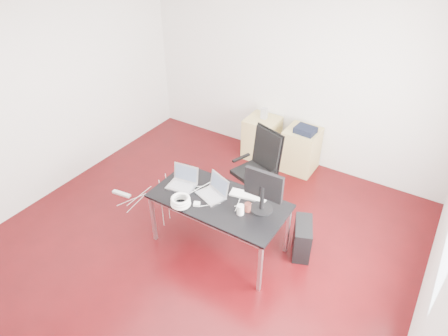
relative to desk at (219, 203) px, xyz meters
The scene contains 18 objects.
room_shell 0.75m from the desk, 147.01° to the right, with size 5.00×5.00×5.00m.
desk is the anchor object (origin of this frame).
office_chair 1.06m from the desk, 91.72° to the left, with size 0.61×0.63×1.08m.
filing_cabinet_left 2.21m from the desk, 104.22° to the left, with size 0.50×0.50×0.70m, color tan.
filing_cabinet_right 2.15m from the desk, 85.74° to the left, with size 0.50×0.50×0.70m, color tan.
pc_tower 1.11m from the desk, 26.10° to the left, with size 0.20×0.45×0.44m, color black.
wastebasket 2.18m from the desk, 98.94° to the left, with size 0.24×0.24×0.28m, color black.
power_strip 1.89m from the desk, behind, with size 0.30×0.06×0.04m, color white.
laptop_left 0.54m from the desk, behind, with size 0.36×0.30×0.23m.
laptop_right 0.16m from the desk, 154.64° to the left, with size 0.40×0.35×0.23m.
monitor 0.61m from the desk, 14.27° to the left, with size 0.45×0.26×0.51m.
keyboard 0.36m from the desk, 43.15° to the left, with size 0.44×0.14×0.02m, color white.
cup_white 0.36m from the desk, 13.22° to the right, with size 0.08×0.08×0.12m, color white.
cup_brown 0.39m from the desk, ahead, with size 0.08×0.08×0.10m, color #5A261E.
cable_coil 0.46m from the desk, 136.22° to the right, with size 0.24×0.24×0.11m.
power_adapter 0.28m from the desk, 128.17° to the right, with size 0.07×0.07×0.03m, color white.
speaker 2.21m from the desk, 103.88° to the left, with size 0.09×0.08×0.18m, color #9E9E9E.
navy_garment 2.07m from the desk, 84.15° to the left, with size 0.30×0.24×0.09m, color black.
Camera 1 is at (2.18, -2.90, 3.68)m, focal length 32.00 mm.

